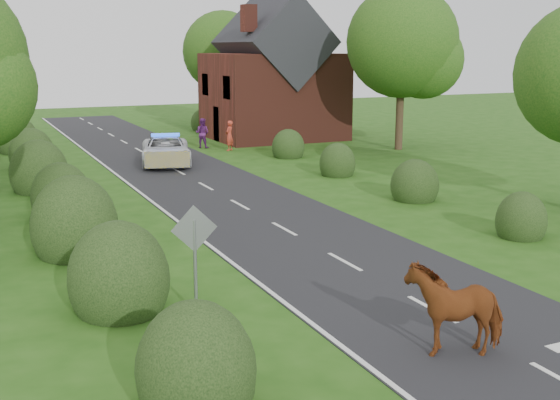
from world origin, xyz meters
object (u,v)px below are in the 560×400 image
cow (454,313)px  pedestrian_red (229,136)px  road_sign (195,244)px  pedestrian_purple (202,133)px  police_van (166,150)px

cow → pedestrian_red: pedestrian_red is taller
road_sign → pedestrian_purple: 26.88m
road_sign → cow: road_sign is taller
police_van → pedestrian_purple: 6.12m
road_sign → pedestrian_purple: (8.70, 25.42, -0.77)m
road_sign → pedestrian_red: 25.65m
cow → pedestrian_purple: pedestrian_purple is taller
road_sign → pedestrian_purple: road_sign is taller
cow → police_van: police_van is taller
police_van → pedestrian_red: pedestrian_red is taller
road_sign → cow: 5.72m
cow → police_van: bearing=-166.3°
pedestrian_purple → road_sign: bearing=112.4°
pedestrian_red → pedestrian_purple: pedestrian_purple is taller
road_sign → pedestrian_red: size_ratio=1.45×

